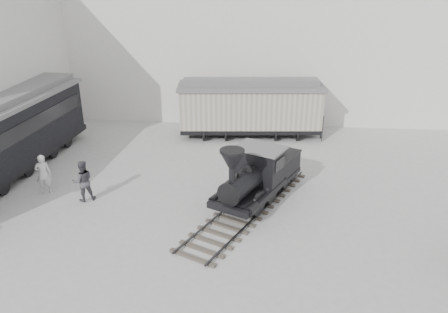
# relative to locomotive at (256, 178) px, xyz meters

# --- Properties ---
(ground) EXTENTS (90.00, 90.00, 0.00)m
(ground) POSITION_rel_locomotive_xyz_m (-1.31, -3.34, -1.12)
(ground) COLOR #9E9E9B
(north_wall) EXTENTS (34.00, 2.51, 11.00)m
(north_wall) POSITION_rel_locomotive_xyz_m (-1.31, 11.64, 4.43)
(north_wall) COLOR silver
(north_wall) RESTS_ON ground
(locomotive) EXTENTS (5.40, 8.56, 3.04)m
(locomotive) POSITION_rel_locomotive_xyz_m (0.00, 0.00, 0.00)
(locomotive) COLOR #423C32
(locomotive) RESTS_ON ground
(boxcar) EXTENTS (8.66, 3.40, 3.46)m
(boxcar) POSITION_rel_locomotive_xyz_m (-0.55, 8.34, 0.69)
(boxcar) COLOR black
(boxcar) RESTS_ON ground
(visitor_a) EXTENTS (0.78, 0.64, 1.83)m
(visitor_a) POSITION_rel_locomotive_xyz_m (-9.36, 0.01, -0.20)
(visitor_a) COLOR silver
(visitor_a) RESTS_ON ground
(visitor_b) EXTENTS (1.11, 1.03, 1.82)m
(visitor_b) POSITION_rel_locomotive_xyz_m (-7.35, -0.50, -0.21)
(visitor_b) COLOR #424249
(visitor_b) RESTS_ON ground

